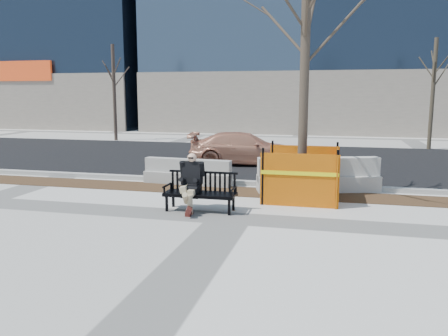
# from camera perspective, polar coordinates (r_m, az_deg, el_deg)

# --- Properties ---
(ground) EXTENTS (120.00, 120.00, 0.00)m
(ground) POSITION_cam_1_polar(r_m,az_deg,el_deg) (9.63, 0.80, -6.31)
(ground) COLOR beige
(ground) RESTS_ON ground
(mulch_strip) EXTENTS (40.00, 1.20, 0.02)m
(mulch_strip) POSITION_cam_1_polar(r_m,az_deg,el_deg) (12.10, 3.55, -3.05)
(mulch_strip) COLOR #47301C
(mulch_strip) RESTS_ON ground
(asphalt_street) EXTENTS (60.00, 10.40, 0.01)m
(asphalt_street) POSITION_cam_1_polar(r_m,az_deg,el_deg) (18.15, 7.03, 1.04)
(asphalt_street) COLOR black
(asphalt_street) RESTS_ON ground
(curb) EXTENTS (60.00, 0.25, 0.12)m
(curb) POSITION_cam_1_polar(r_m,az_deg,el_deg) (13.01, 4.30, -1.94)
(curb) COLOR #9E9B93
(curb) RESTS_ON ground
(bench) EXTENTS (1.64, 0.59, 0.87)m
(bench) POSITION_cam_1_polar(r_m,az_deg,el_deg) (10.23, -2.99, -5.38)
(bench) COLOR black
(bench) RESTS_ON ground
(seated_man) EXTENTS (0.56, 0.93, 1.30)m
(seated_man) POSITION_cam_1_polar(r_m,az_deg,el_deg) (10.34, -4.11, -5.24)
(seated_man) COLOR black
(seated_man) RESTS_ON ground
(tree_fence) EXTENTS (2.71, 2.71, 6.76)m
(tree_fence) POSITION_cam_1_polar(r_m,az_deg,el_deg) (11.54, 9.63, -3.80)
(tree_fence) COLOR orange
(tree_fence) RESTS_ON ground
(sedan) EXTENTS (4.28, 2.23, 1.19)m
(sedan) POSITION_cam_1_polar(r_m,az_deg,el_deg) (16.88, 2.56, 0.46)
(sedan) COLOR tan
(sedan) RESTS_ON ground
(jersey_barrier_left) EXTENTS (2.62, 0.71, 0.74)m
(jersey_barrier_left) POSITION_cam_1_polar(r_m,az_deg,el_deg) (13.23, -4.56, -2.02)
(jersey_barrier_left) COLOR #9F9C95
(jersey_barrier_left) RESTS_ON ground
(jersey_barrier_right) EXTENTS (3.29, 1.58, 0.93)m
(jersey_barrier_right) POSITION_cam_1_polar(r_m,az_deg,el_deg) (12.46, 11.67, -2.89)
(jersey_barrier_right) COLOR #ADAAA2
(jersey_barrier_right) RESTS_ON ground
(far_tree_left) EXTENTS (2.72, 2.72, 5.68)m
(far_tree_left) POSITION_cam_1_polar(r_m,az_deg,el_deg) (26.39, -13.38, 3.42)
(far_tree_left) COLOR #45362C
(far_tree_left) RESTS_ON ground
(far_tree_right) EXTENTS (2.37, 2.37, 5.52)m
(far_tree_right) POSITION_cam_1_polar(r_m,az_deg,el_deg) (23.51, 24.27, 2.15)
(far_tree_right) COLOR #443A2B
(far_tree_right) RESTS_ON ground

